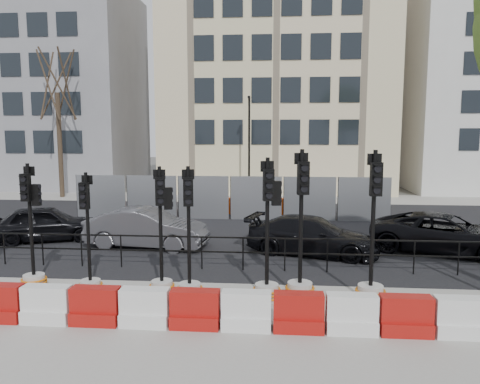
# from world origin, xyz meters

# --- Properties ---
(ground) EXTENTS (120.00, 120.00, 0.00)m
(ground) POSITION_xyz_m (0.00, 0.00, 0.00)
(ground) COLOR #51514C
(ground) RESTS_ON ground
(sidewalk_near) EXTENTS (40.00, 6.00, 0.02)m
(sidewalk_near) POSITION_xyz_m (0.00, -3.00, 0.01)
(sidewalk_near) COLOR gray
(sidewalk_near) RESTS_ON ground
(road) EXTENTS (40.00, 14.00, 0.03)m
(road) POSITION_xyz_m (0.00, 7.00, 0.01)
(road) COLOR black
(road) RESTS_ON ground
(sidewalk_far) EXTENTS (40.00, 4.00, 0.02)m
(sidewalk_far) POSITION_xyz_m (0.00, 16.00, 0.01)
(sidewalk_far) COLOR gray
(sidewalk_far) RESTS_ON ground
(building_grey) EXTENTS (11.00, 9.06, 14.00)m
(building_grey) POSITION_xyz_m (-14.00, 21.99, 7.00)
(building_grey) COLOR gray
(building_grey) RESTS_ON ground
(building_cream) EXTENTS (15.00, 10.06, 18.00)m
(building_cream) POSITION_xyz_m (2.00, 21.99, 9.00)
(building_cream) COLOR beige
(building_cream) RESTS_ON ground
(kerb_railing) EXTENTS (18.00, 0.04, 1.00)m
(kerb_railing) POSITION_xyz_m (0.00, 1.20, 0.69)
(kerb_railing) COLOR black
(kerb_railing) RESTS_ON ground
(heras_fencing) EXTENTS (14.33, 1.72, 2.00)m
(heras_fencing) POSITION_xyz_m (-0.49, 9.71, 0.71)
(heras_fencing) COLOR gray
(heras_fencing) RESTS_ON ground
(lamp_post_far) EXTENTS (0.12, 0.56, 6.00)m
(lamp_post_far) POSITION_xyz_m (0.50, 14.98, 3.22)
(lamp_post_far) COLOR black
(lamp_post_far) RESTS_ON ground
(tree_bare_far) EXTENTS (2.00, 2.00, 9.00)m
(tree_bare_far) POSITION_xyz_m (-11.00, 15.50, 6.65)
(tree_bare_far) COLOR #473828
(tree_bare_far) RESTS_ON ground
(barrier_row) EXTENTS (12.55, 0.50, 0.80)m
(barrier_row) POSITION_xyz_m (-0.00, -2.80, 0.37)
(barrier_row) COLOR #B40E12
(barrier_row) RESTS_ON ground
(traffic_signal_b) EXTENTS (0.63, 0.63, 3.22)m
(traffic_signal_b) POSITION_xyz_m (-3.98, -0.83, 0.77)
(traffic_signal_b) COLOR beige
(traffic_signal_b) RESTS_ON ground
(traffic_signal_c) EXTENTS (0.60, 0.60, 3.03)m
(traffic_signal_c) POSITION_xyz_m (-2.41, -1.08, 0.63)
(traffic_signal_c) COLOR beige
(traffic_signal_c) RESTS_ON ground
(traffic_signal_d) EXTENTS (0.63, 0.63, 3.18)m
(traffic_signal_d) POSITION_xyz_m (-0.61, -1.03, 0.76)
(traffic_signal_d) COLOR beige
(traffic_signal_d) RESTS_ON ground
(traffic_signal_e) EXTENTS (0.63, 0.63, 3.20)m
(traffic_signal_e) POSITION_xyz_m (0.09, -1.17, 0.66)
(traffic_signal_e) COLOR beige
(traffic_signal_e) RESTS_ON ground
(traffic_signal_f) EXTENTS (0.67, 0.67, 3.41)m
(traffic_signal_f) POSITION_xyz_m (1.96, -1.17, 0.81)
(traffic_signal_f) COLOR beige
(traffic_signal_f) RESTS_ON ground
(traffic_signal_g) EXTENTS (0.71, 0.71, 3.60)m
(traffic_signal_g) POSITION_xyz_m (2.73, -1.04, 0.74)
(traffic_signal_g) COLOR beige
(traffic_signal_g) RESTS_ON ground
(traffic_signal_h) EXTENTS (0.71, 0.71, 3.60)m
(traffic_signal_h) POSITION_xyz_m (4.37, -1.11, 0.74)
(traffic_signal_h) COLOR beige
(traffic_signal_h) RESTS_ON ground
(car_a) EXTENTS (4.09, 4.91, 1.33)m
(car_a) POSITION_xyz_m (-6.28, 4.31, 0.66)
(car_a) COLOR black
(car_a) RESTS_ON ground
(car_b) EXTENTS (2.36, 4.49, 1.37)m
(car_b) POSITION_xyz_m (-2.33, 3.65, 0.69)
(car_b) COLOR #434348
(car_b) RESTS_ON ground
(car_c) EXTENTS (3.98, 5.20, 1.25)m
(car_c) POSITION_xyz_m (3.32, 3.22, 0.62)
(car_c) COLOR black
(car_c) RESTS_ON ground
(car_d) EXTENTS (5.52, 6.27, 1.32)m
(car_d) POSITION_xyz_m (7.71, 3.76, 0.66)
(car_d) COLOR black
(car_d) RESTS_ON ground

